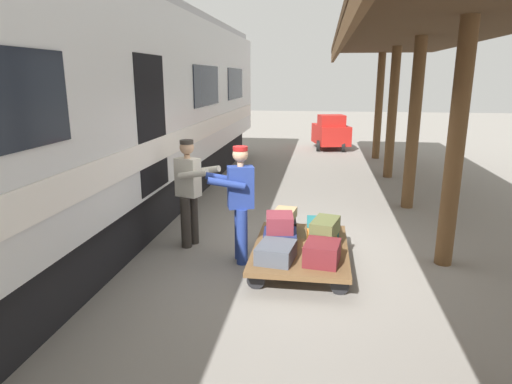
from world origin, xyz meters
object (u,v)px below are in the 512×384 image
suitcase_navy_fabric (280,238)px  suitcase_orange_carryall (322,241)px  train_car (58,116)px  suitcase_black_hardshell (283,225)px  baggage_tug (331,133)px  suitcase_tan_vintage (285,214)px  suitcase_maroon_trunk (322,253)px  suitcase_burgundy_valise (280,223)px  porter_in_overalls (239,201)px  suitcase_teal_softside (322,228)px  suitcase_olive_duffel (325,227)px  porter_by_door (189,190)px  luggage_cart (301,249)px  suitcase_slate_roller (276,252)px

suitcase_navy_fabric → suitcase_orange_carryall: size_ratio=0.76×
train_car → suitcase_orange_carryall: size_ratio=29.71×
suitcase_black_hardshell → baggage_tug: size_ratio=0.32×
suitcase_tan_vintage → suitcase_maroon_trunk: bearing=117.8°
suitcase_maroon_trunk → suitcase_burgundy_valise: 0.86m
porter_in_overalls → baggage_tug: porter_in_overalls is taller
suitcase_teal_softside → suitcase_orange_carryall: (-0.00, 0.55, -0.01)m
suitcase_navy_fabric → suitcase_tan_vintage: 0.56m
suitcase_navy_fabric → suitcase_olive_duffel: (-0.63, 0.01, 0.20)m
suitcase_maroon_trunk → porter_by_door: (2.08, -1.11, 0.49)m
luggage_cart → suitcase_black_hardshell: suitcase_black_hardshell is taller
luggage_cart → baggage_tug: size_ratio=1.04×
train_car → suitcase_teal_softside: train_car is taller
suitcase_tan_vintage → baggage_tug: baggage_tug is taller
suitcase_maroon_trunk → suitcase_orange_carryall: bearing=-90.0°
suitcase_olive_duffel → baggage_tug: baggage_tug is taller
suitcase_slate_roller → suitcase_tan_vintage: size_ratio=1.46×
suitcase_slate_roller → porter_by_door: (1.48, -1.11, 0.51)m
suitcase_tan_vintage → suitcase_olive_duffel: (-0.60, 0.54, -0.01)m
suitcase_teal_softside → suitcase_orange_carryall: size_ratio=0.91×
suitcase_navy_fabric → suitcase_orange_carryall: (-0.59, 0.00, -0.01)m
porter_in_overalls → baggage_tug: 10.95m
suitcase_orange_carryall → porter_by_door: 2.22m
suitcase_maroon_trunk → suitcase_black_hardshell: (0.59, -1.10, -0.02)m
suitcase_maroon_trunk → porter_by_door: bearing=-28.1°
suitcase_maroon_trunk → porter_by_door: size_ratio=0.29×
luggage_cart → suitcase_black_hardshell: size_ratio=3.28×
suitcase_black_hardshell → suitcase_tan_vintage: 0.19m
luggage_cart → suitcase_maroon_trunk: (-0.30, 0.55, 0.18)m
suitcase_maroon_trunk → baggage_tug: size_ratio=0.26×
train_car → suitcase_tan_vintage: size_ratio=49.64×
suitcase_maroon_trunk → suitcase_olive_duffel: suitcase_olive_duffel is taller
train_car → suitcase_burgundy_valise: train_car is taller
suitcase_orange_carryall → suitcase_olive_duffel: (-0.03, 0.01, 0.21)m
porter_in_overalls → suitcase_navy_fabric: bearing=175.7°
train_car → porter_in_overalls: train_car is taller
suitcase_burgundy_valise → porter_in_overalls: 0.65m
suitcase_maroon_trunk → baggage_tug: 11.45m
suitcase_orange_carryall → suitcase_tan_vintage: size_ratio=1.67×
suitcase_tan_vintage → suitcase_teal_softside: bearing=-177.3°
porter_by_door → train_car: bearing=5.0°
suitcase_orange_carryall → suitcase_olive_duffel: 0.21m
luggage_cart → suitcase_burgundy_valise: bearing=-6.2°
baggage_tug → suitcase_tan_vintage: bearing=85.3°
train_car → suitcase_tan_vintage: (-3.49, -0.14, -1.45)m
suitcase_olive_duffel → suitcase_navy_fabric: bearing=-1.3°
suitcase_burgundy_valise → porter_in_overalls: porter_in_overalls is taller
suitcase_maroon_trunk → suitcase_olive_duffel: bearing=-93.6°
suitcase_maroon_trunk → porter_in_overalls: (1.19, -0.60, 0.49)m
luggage_cart → suitcase_black_hardshell: bearing=-61.6°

